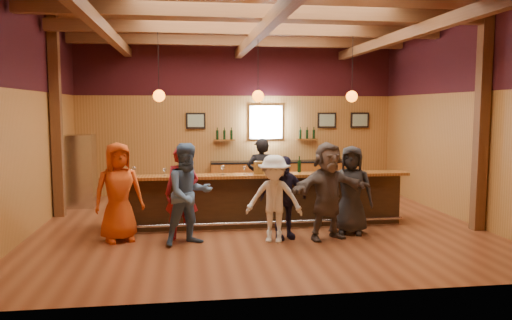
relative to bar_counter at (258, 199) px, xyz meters
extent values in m
plane|color=brown|center=(-0.02, -0.15, -0.52)|extent=(9.00, 9.00, 0.00)
cube|color=#996229|center=(-0.02, 3.85, 1.73)|extent=(9.00, 0.04, 4.50)
cube|color=#996229|center=(-0.02, -4.15, 1.73)|extent=(9.00, 0.04, 4.50)
cube|color=#996229|center=(-4.52, -0.15, 1.73)|extent=(0.04, 8.00, 4.50)
cube|color=#996229|center=(4.48, -0.15, 1.73)|extent=(0.04, 8.00, 4.50)
cube|color=brown|center=(-0.02, -0.15, 3.98)|extent=(9.00, 8.00, 0.04)
cube|color=#340E13|center=(-0.02, 3.83, 3.13)|extent=(9.00, 0.01, 1.70)
cube|color=#340E13|center=(-4.50, -0.15, 3.13)|extent=(0.01, 8.00, 1.70)
cube|color=#340E13|center=(4.46, -0.15, 3.13)|extent=(0.01, 8.00, 1.70)
cube|color=#532F17|center=(-4.37, 1.35, 1.73)|extent=(0.22, 0.22, 4.50)
cube|color=#532F17|center=(4.33, -1.15, 1.73)|extent=(0.22, 0.22, 4.50)
cube|color=#532F17|center=(-0.02, -1.15, 3.68)|extent=(8.80, 0.20, 0.25)
cube|color=#532F17|center=(-0.02, 0.85, 3.68)|extent=(8.80, 0.20, 0.25)
cube|color=#532F17|center=(-0.02, 2.85, 3.68)|extent=(8.80, 0.20, 0.25)
cube|color=#532F17|center=(-3.02, -0.15, 3.43)|extent=(0.18, 7.80, 0.22)
cube|color=#532F17|center=(-0.02, -0.15, 3.43)|extent=(0.18, 7.80, 0.22)
cube|color=#532F17|center=(2.98, -0.15, 3.43)|extent=(0.18, 7.80, 0.22)
cube|color=black|center=(-0.02, -0.15, 0.00)|extent=(6.00, 0.60, 1.05)
cube|color=brown|center=(-0.02, -0.33, 0.56)|extent=(6.30, 0.50, 0.06)
cube|color=black|center=(-0.02, 0.23, 0.40)|extent=(6.00, 0.48, 0.05)
cube|color=black|center=(-0.02, 0.23, -0.07)|extent=(6.00, 0.48, 0.90)
cube|color=silver|center=(1.98, 0.23, 0.36)|extent=(0.45, 0.40, 0.14)
cube|color=silver|center=(2.48, 0.23, 0.36)|extent=(0.45, 0.40, 0.14)
cylinder|color=silver|center=(-0.02, -0.57, -0.37)|extent=(6.00, 0.06, 0.06)
cube|color=brown|center=(1.18, 3.57, -0.07)|extent=(4.00, 0.50, 0.90)
cube|color=black|center=(1.18, 3.57, 0.40)|extent=(4.00, 0.52, 0.05)
cube|color=silver|center=(0.78, 3.80, 1.53)|extent=(0.95, 0.08, 0.95)
cube|color=white|center=(0.78, 3.75, 1.53)|extent=(0.78, 0.01, 0.78)
cube|color=black|center=(-1.22, 3.79, 1.58)|extent=(0.55, 0.04, 0.45)
cube|color=silver|center=(-1.22, 3.77, 1.58)|extent=(0.45, 0.01, 0.35)
cube|color=black|center=(2.58, 3.79, 1.58)|extent=(0.55, 0.04, 0.45)
cube|color=silver|center=(2.58, 3.77, 1.58)|extent=(0.45, 0.01, 0.35)
cube|color=black|center=(3.58, 3.79, 1.58)|extent=(0.55, 0.04, 0.45)
cube|color=silver|center=(3.58, 3.77, 1.58)|extent=(0.45, 0.01, 0.35)
cube|color=brown|center=(-0.42, 3.73, 1.03)|extent=(0.60, 0.18, 0.04)
cylinder|color=black|center=(-0.62, 3.73, 1.18)|extent=(0.07, 0.07, 0.26)
cylinder|color=black|center=(-0.42, 3.73, 1.18)|extent=(0.07, 0.07, 0.26)
cylinder|color=black|center=(-0.22, 3.73, 1.18)|extent=(0.07, 0.07, 0.26)
cube|color=brown|center=(1.98, 3.73, 1.03)|extent=(0.60, 0.18, 0.04)
cylinder|color=black|center=(1.78, 3.73, 1.18)|extent=(0.07, 0.07, 0.26)
cylinder|color=black|center=(1.98, 3.73, 1.18)|extent=(0.07, 0.07, 0.26)
cylinder|color=black|center=(2.18, 3.73, 1.18)|extent=(0.07, 0.07, 0.26)
cylinder|color=black|center=(-2.02, -0.15, 2.80)|extent=(0.01, 0.01, 1.25)
sphere|color=orange|center=(-2.02, -0.15, 2.18)|extent=(0.24, 0.24, 0.24)
cylinder|color=black|center=(-0.02, -0.15, 2.80)|extent=(0.01, 0.01, 1.25)
sphere|color=orange|center=(-0.02, -0.15, 2.18)|extent=(0.24, 0.24, 0.24)
cylinder|color=black|center=(1.98, -0.15, 2.80)|extent=(0.01, 0.01, 1.25)
sphere|color=orange|center=(1.98, -0.15, 2.18)|extent=(0.24, 0.24, 0.24)
cube|color=silver|center=(-4.12, 2.45, 0.38)|extent=(0.70, 0.70, 1.80)
imported|color=#C54412|center=(-2.74, -1.02, 0.40)|extent=(1.04, 0.86, 1.84)
imported|color=maroon|center=(-1.59, -1.12, 0.35)|extent=(0.72, 0.57, 1.75)
imported|color=#47668F|center=(-1.46, -1.44, 0.40)|extent=(1.10, 0.99, 1.84)
imported|color=white|center=(0.09, -1.48, 0.28)|extent=(1.17, 0.87, 1.61)
imported|color=black|center=(0.30, -1.28, 0.26)|extent=(0.98, 0.57, 1.57)
imported|color=#544943|center=(1.11, -1.44, 0.40)|extent=(1.79, 1.03, 1.84)
imported|color=black|center=(1.68, -1.09, 0.34)|extent=(0.98, 0.80, 1.73)
imported|color=black|center=(0.19, 0.78, 0.36)|extent=(0.65, 0.42, 1.77)
cylinder|color=brown|center=(-0.01, -0.30, 0.72)|extent=(0.23, 0.23, 0.26)
cylinder|color=black|center=(0.43, -0.20, 0.72)|extent=(0.07, 0.07, 0.26)
cylinder|color=black|center=(0.43, -0.20, 0.89)|extent=(0.03, 0.03, 0.09)
cylinder|color=black|center=(0.86, -0.17, 0.71)|extent=(0.07, 0.07, 0.25)
cylinder|color=black|center=(0.86, -0.17, 0.88)|extent=(0.03, 0.03, 0.09)
cylinder|color=silver|center=(-2.53, -0.30, 0.59)|extent=(0.08, 0.08, 0.01)
cylinder|color=silver|center=(-2.53, -0.30, 0.65)|extent=(0.01, 0.01, 0.11)
sphere|color=silver|center=(-2.53, -0.30, 0.74)|extent=(0.09, 0.09, 0.09)
cylinder|color=silver|center=(-1.93, -0.32, 0.59)|extent=(0.06, 0.06, 0.01)
cylinder|color=silver|center=(-1.93, -0.32, 0.64)|extent=(0.01, 0.01, 0.09)
sphere|color=silver|center=(-1.93, -0.32, 0.71)|extent=(0.07, 0.07, 0.07)
cylinder|color=silver|center=(-1.41, -0.33, 0.59)|extent=(0.07, 0.07, 0.01)
cylinder|color=silver|center=(-1.41, -0.33, 0.65)|extent=(0.01, 0.01, 0.10)
sphere|color=silver|center=(-1.41, -0.33, 0.73)|extent=(0.08, 0.08, 0.08)
cylinder|color=silver|center=(-0.77, -0.36, 0.59)|extent=(0.08, 0.08, 0.01)
cylinder|color=silver|center=(-0.77, -0.36, 0.65)|extent=(0.01, 0.01, 0.11)
sphere|color=silver|center=(-0.77, -0.36, 0.74)|extent=(0.09, 0.09, 0.09)
cylinder|color=silver|center=(-0.31, -0.30, 0.59)|extent=(0.07, 0.07, 0.01)
cylinder|color=silver|center=(-0.31, -0.30, 0.64)|extent=(0.01, 0.01, 0.10)
sphere|color=silver|center=(-0.31, -0.30, 0.72)|extent=(0.08, 0.08, 0.08)
cylinder|color=silver|center=(0.55, -0.29, 0.59)|extent=(0.07, 0.07, 0.01)
cylinder|color=silver|center=(0.55, -0.29, 0.65)|extent=(0.01, 0.01, 0.10)
sphere|color=silver|center=(0.55, -0.29, 0.73)|extent=(0.08, 0.08, 0.08)
cylinder|color=silver|center=(1.48, -0.27, 0.59)|extent=(0.08, 0.08, 0.01)
cylinder|color=silver|center=(1.48, -0.27, 0.65)|extent=(0.01, 0.01, 0.11)
sphere|color=silver|center=(1.48, -0.27, 0.74)|extent=(0.09, 0.09, 0.09)
cylinder|color=silver|center=(1.86, -0.33, 0.59)|extent=(0.07, 0.07, 0.01)
cylinder|color=silver|center=(1.86, -0.33, 0.65)|extent=(0.01, 0.01, 0.11)
sphere|color=silver|center=(1.86, -0.33, 0.74)|extent=(0.08, 0.08, 0.08)
camera|label=1|loc=(-1.50, -10.35, 1.94)|focal=35.00mm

